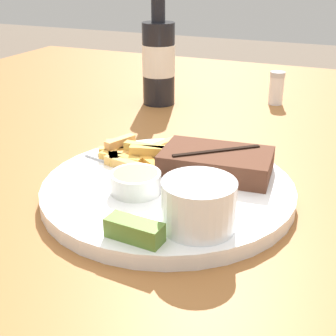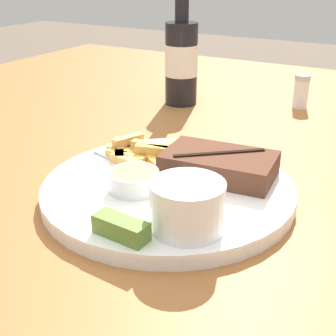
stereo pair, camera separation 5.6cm
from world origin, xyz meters
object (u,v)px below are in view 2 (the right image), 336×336
at_px(dinner_plate, 168,189).
at_px(dipping_sauce_cup, 134,180).
at_px(salt_shaker, 301,91).
at_px(steak_portion, 219,164).
at_px(pickle_spear, 121,228).
at_px(coleslaw_cup, 188,203).
at_px(fork_utensil, 125,163).
at_px(beer_bottle, 181,58).
at_px(knife_utensil, 192,172).

xyz_separation_m(dinner_plate, dipping_sauce_cup, (-0.03, -0.04, 0.02)).
bearing_deg(salt_shaker, steak_portion, -89.37).
relative_size(dipping_sauce_cup, pickle_spear, 0.99).
height_order(steak_portion, salt_shaker, salt_shaker).
height_order(coleslaw_cup, fork_utensil, coleslaw_cup).
xyz_separation_m(pickle_spear, beer_bottle, (-0.20, 0.49, 0.06)).
bearing_deg(dipping_sauce_cup, beer_bottle, 110.78).
bearing_deg(coleslaw_cup, fork_utensil, 145.26).
xyz_separation_m(dinner_plate, salt_shaker, (0.04, 0.45, 0.02)).
bearing_deg(beer_bottle, steak_portion, -54.63).
xyz_separation_m(coleslaw_cup, fork_utensil, (-0.15, 0.10, -0.03)).
xyz_separation_m(dipping_sauce_cup, fork_utensil, (-0.05, 0.06, -0.01)).
height_order(dipping_sauce_cup, beer_bottle, beer_bottle).
xyz_separation_m(steak_portion, fork_utensil, (-0.12, -0.03, -0.01)).
distance_m(knife_utensil, beer_bottle, 0.38).
distance_m(dinner_plate, dipping_sauce_cup, 0.05).
bearing_deg(steak_portion, dinner_plate, -130.77).
xyz_separation_m(fork_utensil, knife_utensil, (0.09, 0.02, 0.00)).
bearing_deg(beer_bottle, fork_utensil, -73.97).
bearing_deg(fork_utensil, dinner_plate, 0.00).
height_order(coleslaw_cup, pickle_spear, coleslaw_cup).
bearing_deg(knife_utensil, dipping_sauce_cup, 161.63).
bearing_deg(fork_utensil, dipping_sauce_cup, -31.99).
relative_size(steak_portion, knife_utensil, 0.87).
xyz_separation_m(coleslaw_cup, pickle_spear, (-0.05, -0.05, -0.02)).
bearing_deg(pickle_spear, steak_portion, 82.08).
height_order(pickle_spear, fork_utensil, pickle_spear).
bearing_deg(salt_shaker, fork_utensil, -105.41).
relative_size(fork_utensil, salt_shaker, 2.04).
distance_m(coleslaw_cup, fork_utensil, 0.18).
bearing_deg(dinner_plate, fork_utensil, 165.01).
bearing_deg(beer_bottle, pickle_spear, -68.18).
relative_size(dinner_plate, coleslaw_cup, 4.06).
bearing_deg(steak_portion, salt_shaker, 90.63).
height_order(knife_utensil, beer_bottle, beer_bottle).
bearing_deg(dipping_sauce_cup, steak_portion, 51.35).
bearing_deg(pickle_spear, salt_shaker, 87.97).
bearing_deg(pickle_spear, dinner_plate, 98.72).
distance_m(steak_portion, fork_utensil, 0.13).
relative_size(knife_utensil, beer_bottle, 0.65).
bearing_deg(knife_utensil, pickle_spear, -168.18).
distance_m(dinner_plate, knife_utensil, 0.04).
height_order(steak_portion, fork_utensil, steak_portion).
bearing_deg(beer_bottle, salt_shaker, 22.00).
distance_m(dipping_sauce_cup, beer_bottle, 0.43).
relative_size(coleslaw_cup, dipping_sauce_cup, 1.28).
distance_m(fork_utensil, knife_utensil, 0.09).
xyz_separation_m(dipping_sauce_cup, knife_utensil, (0.04, 0.07, -0.01)).
height_order(coleslaw_cup, dipping_sauce_cup, coleslaw_cup).
bearing_deg(beer_bottle, knife_utensil, -59.60).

